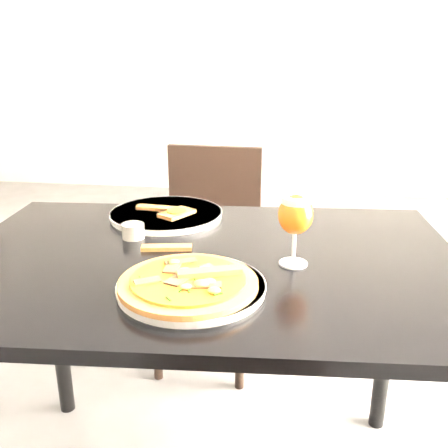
# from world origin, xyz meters

# --- Properties ---
(ground) EXTENTS (6.00, 6.00, 0.00)m
(ground) POSITION_xyz_m (0.00, 0.00, 0.00)
(ground) COLOR #575759
(ground) RESTS_ON ground
(dining_table) EXTENTS (1.25, 0.88, 0.75)m
(dining_table) POSITION_xyz_m (0.09, -0.27, 0.66)
(dining_table) COLOR black
(dining_table) RESTS_ON ground
(chair_far) EXTENTS (0.41, 0.41, 0.85)m
(chair_far) POSITION_xyz_m (-0.02, 0.46, 0.47)
(chair_far) COLOR black
(chair_far) RESTS_ON ground
(plate_main) EXTENTS (0.38, 0.38, 0.02)m
(plate_main) POSITION_xyz_m (0.10, -0.45, 0.76)
(plate_main) COLOR white
(plate_main) RESTS_ON dining_table
(pizza) EXTENTS (0.28, 0.28, 0.03)m
(pizza) POSITION_xyz_m (0.09, -0.46, 0.78)
(pizza) COLOR #9C4F25
(pizza) RESTS_ON plate_main
(plate_second) EXTENTS (0.33, 0.33, 0.02)m
(plate_second) POSITION_xyz_m (-0.07, -0.00, 0.76)
(plate_second) COLOR white
(plate_second) RESTS_ON dining_table
(crust_scraps) EXTENTS (0.18, 0.12, 0.01)m
(crust_scraps) POSITION_xyz_m (-0.05, -0.01, 0.77)
(crust_scraps) COLOR #9C4F25
(crust_scraps) RESTS_ON plate_second
(loose_crust) EXTENTS (0.13, 0.05, 0.01)m
(loose_crust) POSITION_xyz_m (-0.01, -0.24, 0.76)
(loose_crust) COLOR #9C4F25
(loose_crust) RESTS_ON dining_table
(sauce_cup) EXTENTS (0.06, 0.06, 0.04)m
(sauce_cup) POSITION_xyz_m (-0.11, -0.18, 0.77)
(sauce_cup) COLOR #B5B0A3
(sauce_cup) RESTS_ON dining_table
(beer_glass) EXTENTS (0.08, 0.08, 0.16)m
(beer_glass) POSITION_xyz_m (0.30, -0.29, 0.87)
(beer_glass) COLOR silver
(beer_glass) RESTS_ON dining_table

